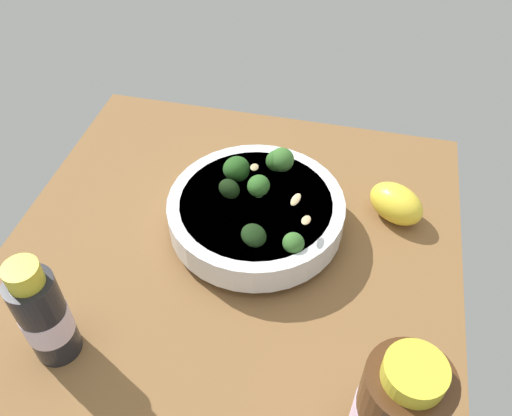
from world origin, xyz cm
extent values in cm
cube|color=brown|center=(0.00, 0.00, -1.86)|extent=(57.85, 57.85, 3.73)
cylinder|color=white|center=(-2.38, -3.97, 0.65)|extent=(12.39, 12.39, 1.30)
cylinder|color=white|center=(-2.38, -3.97, 3.24)|extent=(22.52, 22.52, 3.89)
cylinder|color=silver|center=(-2.38, -3.97, 4.79)|extent=(19.32, 19.32, 0.80)
cylinder|color=#3C7A32|center=(1.24, -8.18, 4.73)|extent=(1.78, 1.89, 1.31)
ellipsoid|color=#23511C|center=(1.24, -8.18, 6.35)|extent=(4.39, 5.36, 4.19)
cylinder|color=#589D47|center=(-8.23, 2.00, 3.88)|extent=(1.41, 1.55, 1.71)
ellipsoid|color=#386B2B|center=(-8.23, 2.00, 5.53)|extent=(3.99, 4.06, 3.31)
cylinder|color=#4A8F3C|center=(1.11, -4.14, 4.91)|extent=(1.25, 1.55, 1.82)
ellipsoid|color=black|center=(1.11, -4.14, 6.47)|extent=(3.98, 3.53, 2.86)
cylinder|color=#4A8F3C|center=(-2.44, -5.10, 5.43)|extent=(1.56, 1.80, 1.53)
ellipsoid|color=#2D6023|center=(-2.44, -5.10, 6.89)|extent=(3.71, 4.23, 4.07)
cylinder|color=#589D47|center=(-3.52, 2.12, 4.23)|extent=(1.60, 1.58, 1.68)
ellipsoid|color=black|center=(-3.52, 2.12, 5.79)|extent=(4.66, 4.41, 2.90)
cylinder|color=#3C7A32|center=(-3.52, -11.37, 4.43)|extent=(1.61, 1.73, 1.20)
ellipsoid|color=#2D6023|center=(-3.52, -11.37, 5.89)|extent=(3.86, 4.01, 3.83)
cylinder|color=#3C7A32|center=(-4.18, -11.41, 4.41)|extent=(1.87, 2.11, 1.89)
ellipsoid|color=#386B2B|center=(-4.18, -11.41, 6.21)|extent=(4.61, 4.95, 4.18)
cylinder|color=#589D47|center=(1.09, -8.25, 4.47)|extent=(1.71, 1.70, 1.58)
ellipsoid|color=#194216|center=(1.09, -8.25, 6.04)|extent=(4.32, 4.41, 3.93)
ellipsoid|color=#DBBC84|center=(-7.42, -3.56, 7.07)|extent=(1.62, 1.99, 1.11)
ellipsoid|color=#DBBC84|center=(-1.26, -7.94, 7.28)|extent=(1.31, 2.00, 1.02)
ellipsoid|color=#DBBC84|center=(-9.26, -0.26, 7.60)|extent=(1.40, 2.01, 0.70)
ellipsoid|color=yellow|center=(-19.95, -10.44, 2.47)|extent=(9.23, 8.50, 4.94)
cylinder|color=black|center=(14.68, 17.94, 5.97)|extent=(4.89, 4.89, 11.93)
cylinder|color=gold|center=(14.68, 17.94, 13.11)|extent=(3.48, 3.48, 2.35)
cylinder|color=silver|center=(14.68, 17.94, 5.31)|extent=(4.99, 4.99, 3.54)
cylinder|color=gold|center=(-20.43, 21.07, 15.64)|extent=(4.95, 4.95, 1.74)
camera|label=1|loc=(-13.14, 42.28, 53.12)|focal=37.66mm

